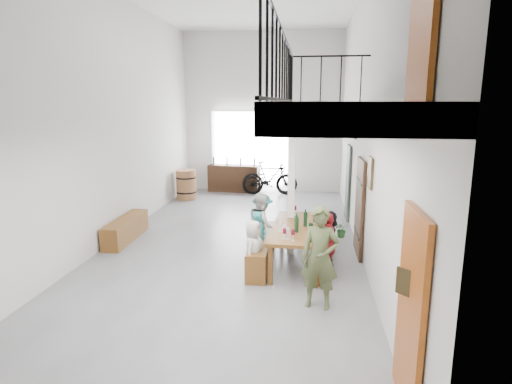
# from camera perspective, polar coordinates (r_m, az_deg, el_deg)

# --- Properties ---
(floor) EXTENTS (12.00, 12.00, 0.00)m
(floor) POSITION_cam_1_polar(r_m,az_deg,el_deg) (9.70, -3.04, -6.89)
(floor) COLOR #605F62
(floor) RESTS_ON ground
(room_walls) EXTENTS (12.00, 12.00, 12.00)m
(room_walls) POSITION_cam_1_polar(r_m,az_deg,el_deg) (9.19, -3.29, 14.58)
(room_walls) COLOR silver
(room_walls) RESTS_ON ground
(gateway_portal) EXTENTS (2.80, 0.08, 2.80)m
(gateway_portal) POSITION_cam_1_polar(r_m,az_deg,el_deg) (15.21, -0.64, 5.40)
(gateway_portal) COLOR white
(gateway_portal) RESTS_ON ground
(right_wall_decor) EXTENTS (0.07, 8.28, 5.07)m
(right_wall_decor) POSITION_cam_1_polar(r_m,az_deg,el_deg) (7.37, 15.24, 0.70)
(right_wall_decor) COLOR #A24815
(right_wall_decor) RESTS_ON ground
(balcony) EXTENTS (1.52, 5.62, 4.00)m
(balcony) POSITION_cam_1_polar(r_m,az_deg,el_deg) (5.92, 10.54, 10.17)
(balcony) COLOR white
(balcony) RESTS_ON ground
(tasting_table) EXTENTS (1.00, 2.30, 0.79)m
(tasting_table) POSITION_cam_1_polar(r_m,az_deg,el_deg) (8.27, 5.48, -5.12)
(tasting_table) COLOR brown
(tasting_table) RESTS_ON ground
(bench_inner) EXTENTS (0.38, 2.29, 0.53)m
(bench_inner) POSITION_cam_1_polar(r_m,az_deg,el_deg) (8.54, 0.79, -7.65)
(bench_inner) COLOR brown
(bench_inner) RESTS_ON ground
(bench_wall) EXTENTS (0.44, 1.79, 0.41)m
(bench_wall) POSITION_cam_1_polar(r_m,az_deg,el_deg) (8.37, 9.03, -8.64)
(bench_wall) COLOR brown
(bench_wall) RESTS_ON ground
(tableware) EXTENTS (0.52, 1.78, 0.35)m
(tableware) POSITION_cam_1_polar(r_m,az_deg,el_deg) (7.88, 5.00, -4.32)
(tableware) COLOR black
(tableware) RESTS_ON tasting_table
(side_bench) EXTENTS (0.43, 1.82, 0.51)m
(side_bench) POSITION_cam_1_polar(r_m,az_deg,el_deg) (10.31, -16.95, -4.77)
(side_bench) COLOR brown
(side_bench) RESTS_ON ground
(oak_barrel) EXTENTS (0.65, 0.65, 0.96)m
(oak_barrel) POSITION_cam_1_polar(r_m,az_deg,el_deg) (14.15, -9.30, 0.98)
(oak_barrel) COLOR #996135
(oak_barrel) RESTS_ON ground
(serving_counter) EXTENTS (1.84, 0.68, 0.95)m
(serving_counter) POSITION_cam_1_polar(r_m,az_deg,el_deg) (15.15, -2.96, 1.82)
(serving_counter) COLOR #322010
(serving_counter) RESTS_ON ground
(counter_bottles) EXTENTS (1.54, 0.25, 0.28)m
(counter_bottles) POSITION_cam_1_polar(r_m,az_deg,el_deg) (15.05, -2.99, 4.12)
(counter_bottles) COLOR black
(counter_bottles) RESTS_ON serving_counter
(guest_left_a) EXTENTS (0.45, 0.59, 1.09)m
(guest_left_a) POSITION_cam_1_polar(r_m,az_deg,el_deg) (7.67, -0.38, -7.73)
(guest_left_a) COLOR silver
(guest_left_a) RESTS_ON ground
(guest_left_b) EXTENTS (0.41, 0.48, 1.10)m
(guest_left_b) POSITION_cam_1_polar(r_m,az_deg,el_deg) (8.19, 0.41, -6.38)
(guest_left_b) COLOR teal
(guest_left_b) RESTS_ON ground
(guest_left_c) EXTENTS (0.65, 0.75, 1.33)m
(guest_left_c) POSITION_cam_1_polar(r_m,az_deg,el_deg) (8.75, 0.72, -4.40)
(guest_left_c) COLOR silver
(guest_left_c) RESTS_ON ground
(guest_left_d) EXTENTS (0.55, 0.84, 1.22)m
(guest_left_d) POSITION_cam_1_polar(r_m,az_deg,el_deg) (9.15, 0.84, -4.02)
(guest_left_d) COLOR teal
(guest_left_d) RESTS_ON ground
(guest_right_a) EXTENTS (0.30, 0.72, 1.22)m
(guest_right_a) POSITION_cam_1_polar(r_m,az_deg,el_deg) (7.78, 9.50, -7.09)
(guest_right_a) COLOR #A71C20
(guest_right_a) RESTS_ON ground
(guest_right_b) EXTENTS (0.36, 1.04, 1.11)m
(guest_right_b) POSITION_cam_1_polar(r_m,az_deg,el_deg) (8.34, 9.64, -6.19)
(guest_right_b) COLOR black
(guest_right_b) RESTS_ON ground
(guest_right_c) EXTENTS (0.33, 0.50, 1.01)m
(guest_right_c) POSITION_cam_1_polar(r_m,az_deg,el_deg) (9.00, 8.85, -5.14)
(guest_right_c) COLOR silver
(guest_right_c) RESTS_ON ground
(host_standing) EXTENTS (0.64, 0.47, 1.59)m
(host_standing) POSITION_cam_1_polar(r_m,az_deg,el_deg) (6.65, 8.50, -8.69)
(host_standing) COLOR #49522E
(host_standing) RESTS_ON ground
(potted_plant) EXTENTS (0.39, 0.36, 0.38)m
(potted_plant) POSITION_cam_1_polar(r_m,az_deg,el_deg) (10.28, 11.37, -4.92)
(potted_plant) COLOR #1E5020
(potted_plant) RESTS_ON ground
(bicycle_near) EXTENTS (1.95, 1.20, 0.97)m
(bicycle_near) POSITION_cam_1_polar(r_m,az_deg,el_deg) (14.83, 1.73, 1.65)
(bicycle_near) COLOR black
(bicycle_near) RESTS_ON ground
(bicycle_far) EXTENTS (1.91, 0.60, 1.14)m
(bicycle_far) POSITION_cam_1_polar(r_m,az_deg,el_deg) (14.59, 1.82, 1.82)
(bicycle_far) COLOR black
(bicycle_far) RESTS_ON ground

